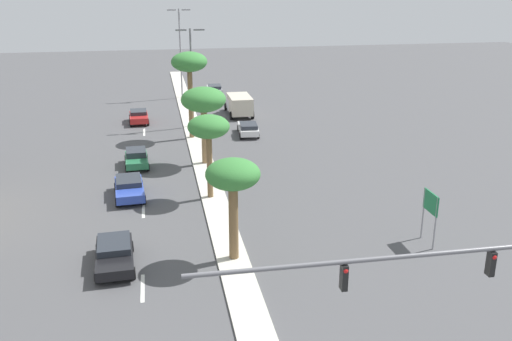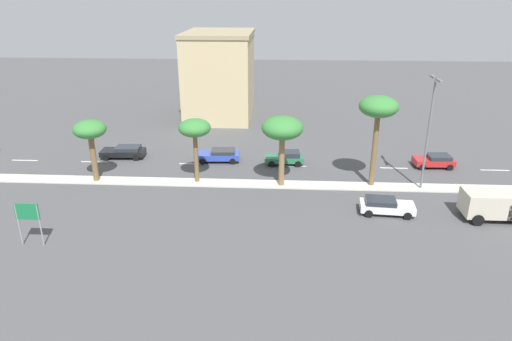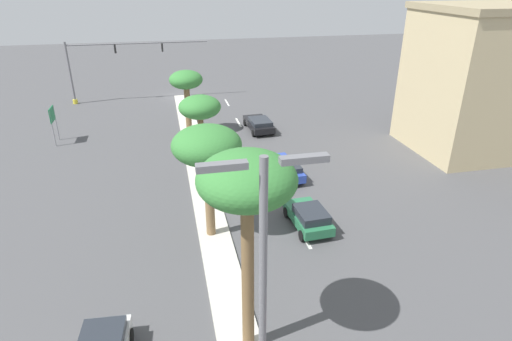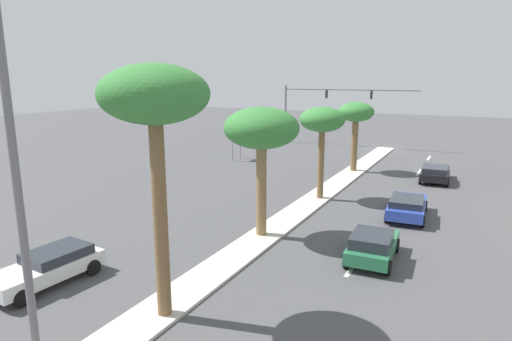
{
  "view_description": "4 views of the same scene",
  "coord_description": "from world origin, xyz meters",
  "px_view_note": "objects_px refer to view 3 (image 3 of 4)",
  "views": [
    {
      "loc": [
        -3.88,
        -14.81,
        15.23
      ],
      "look_at": [
        3.17,
        23.72,
        1.76
      ],
      "focal_mm": 40.02,
      "sensor_mm": 36.0,
      "label": 1
    },
    {
      "loc": [
        39.18,
        31.17,
        17.01
      ],
      "look_at": [
        3.09,
        29.06,
        2.63
      ],
      "focal_mm": 32.27,
      "sensor_mm": 36.0,
      "label": 2
    },
    {
      "loc": [
        2.07,
        51.88,
        13.65
      ],
      "look_at": [
        -3.21,
        27.88,
        2.24
      ],
      "focal_mm": 29.76,
      "sensor_mm": 36.0,
      "label": 3
    },
    {
      "loc": [
        -9.26,
        49.95,
        7.99
      ],
      "look_at": [
        3.82,
        24.76,
        1.83
      ],
      "focal_mm": 30.4,
      "sensor_mm": 36.0,
      "label": 4
    }
  ],
  "objects_px": {
    "sedan_black_right": "(259,124)",
    "palm_tree_mid": "(186,82)",
    "traffic_signal_gantry": "(105,63)",
    "directional_road_sign": "(53,117)",
    "commercial_building": "(495,80)",
    "palm_tree_near": "(207,147)",
    "palm_tree_leading": "(247,186)",
    "sedan_green_mid": "(309,217)",
    "sedan_blue_trailing": "(283,168)",
    "street_lamp_center": "(263,308)",
    "palm_tree_outboard": "(200,109)"
  },
  "relations": [
    {
      "from": "palm_tree_leading",
      "to": "sedan_green_mid",
      "type": "height_order",
      "value": "palm_tree_leading"
    },
    {
      "from": "street_lamp_center",
      "to": "sedan_black_right",
      "type": "distance_m",
      "value": 30.75
    },
    {
      "from": "palm_tree_mid",
      "to": "sedan_blue_trailing",
      "type": "distance_m",
      "value": 13.13
    },
    {
      "from": "commercial_building",
      "to": "sedan_green_mid",
      "type": "xyz_separation_m",
      "value": [
        18.81,
        9.2,
        -5.1
      ]
    },
    {
      "from": "directional_road_sign",
      "to": "commercial_building",
      "type": "height_order",
      "value": "commercial_building"
    },
    {
      "from": "sedan_green_mid",
      "to": "sedan_black_right",
      "type": "relative_size",
      "value": 0.84
    },
    {
      "from": "directional_road_sign",
      "to": "sedan_blue_trailing",
      "type": "xyz_separation_m",
      "value": [
        -17.68,
        10.96,
        -1.65
      ]
    },
    {
      "from": "directional_road_sign",
      "to": "traffic_signal_gantry",
      "type": "bearing_deg",
      "value": -104.4
    },
    {
      "from": "palm_tree_mid",
      "to": "sedan_black_right",
      "type": "height_order",
      "value": "palm_tree_mid"
    },
    {
      "from": "palm_tree_outboard",
      "to": "sedan_green_mid",
      "type": "bearing_deg",
      "value": 122.61
    },
    {
      "from": "palm_tree_mid",
      "to": "sedan_green_mid",
      "type": "distance_m",
      "value": 19.2
    },
    {
      "from": "sedan_green_mid",
      "to": "sedan_black_right",
      "type": "bearing_deg",
      "value": -93.07
    },
    {
      "from": "palm_tree_outboard",
      "to": "sedan_green_mid",
      "type": "xyz_separation_m",
      "value": [
        -5.32,
        8.32,
        -4.43
      ]
    },
    {
      "from": "sedan_blue_trailing",
      "to": "palm_tree_near",
      "type": "bearing_deg",
      "value": 47.02
    },
    {
      "from": "traffic_signal_gantry",
      "to": "palm_tree_near",
      "type": "distance_m",
      "value": 31.65
    },
    {
      "from": "palm_tree_mid",
      "to": "sedan_blue_trailing",
      "type": "height_order",
      "value": "palm_tree_mid"
    },
    {
      "from": "street_lamp_center",
      "to": "directional_road_sign",
      "type": "bearing_deg",
      "value": -69.0
    },
    {
      "from": "palm_tree_leading",
      "to": "street_lamp_center",
      "type": "height_order",
      "value": "street_lamp_center"
    },
    {
      "from": "traffic_signal_gantry",
      "to": "street_lamp_center",
      "type": "bearing_deg",
      "value": 100.8
    },
    {
      "from": "palm_tree_near",
      "to": "sedan_green_mid",
      "type": "relative_size",
      "value": 1.65
    },
    {
      "from": "sedan_green_mid",
      "to": "sedan_blue_trailing",
      "type": "bearing_deg",
      "value": -93.32
    },
    {
      "from": "street_lamp_center",
      "to": "sedan_blue_trailing",
      "type": "relative_size",
      "value": 2.19
    },
    {
      "from": "directional_road_sign",
      "to": "palm_tree_near",
      "type": "bearing_deg",
      "value": 123.4
    },
    {
      "from": "commercial_building",
      "to": "street_lamp_center",
      "type": "xyz_separation_m",
      "value": [
        24.5,
        21.43,
        0.16
      ]
    },
    {
      "from": "traffic_signal_gantry",
      "to": "palm_tree_near",
      "type": "xyz_separation_m",
      "value": [
        -8.22,
        30.55,
        0.92
      ]
    },
    {
      "from": "traffic_signal_gantry",
      "to": "palm_tree_mid",
      "type": "distance_m",
      "value": 15.51
    },
    {
      "from": "palm_tree_near",
      "to": "palm_tree_leading",
      "type": "bearing_deg",
      "value": 93.48
    },
    {
      "from": "palm_tree_near",
      "to": "sedan_blue_trailing",
      "type": "bearing_deg",
      "value": -132.98
    },
    {
      "from": "directional_road_sign",
      "to": "street_lamp_center",
      "type": "bearing_deg",
      "value": 111.0
    },
    {
      "from": "directional_road_sign",
      "to": "palm_tree_near",
      "type": "distance_m",
      "value": 21.22
    },
    {
      "from": "palm_tree_leading",
      "to": "sedan_blue_trailing",
      "type": "relative_size",
      "value": 1.81
    },
    {
      "from": "traffic_signal_gantry",
      "to": "palm_tree_mid",
      "type": "height_order",
      "value": "traffic_signal_gantry"
    },
    {
      "from": "commercial_building",
      "to": "sedan_green_mid",
      "type": "distance_m",
      "value": 21.55
    },
    {
      "from": "commercial_building",
      "to": "directional_road_sign",
      "type": "bearing_deg",
      "value": -13.64
    },
    {
      "from": "street_lamp_center",
      "to": "traffic_signal_gantry",
      "type": "bearing_deg",
      "value": -79.2
    },
    {
      "from": "sedan_black_right",
      "to": "directional_road_sign",
      "type": "bearing_deg",
      "value": -1.98
    },
    {
      "from": "sedan_green_mid",
      "to": "directional_road_sign",
      "type": "bearing_deg",
      "value": -46.11
    },
    {
      "from": "traffic_signal_gantry",
      "to": "sedan_green_mid",
      "type": "xyz_separation_m",
      "value": [
        -13.94,
        30.97,
        -3.78
      ]
    },
    {
      "from": "traffic_signal_gantry",
      "to": "directional_road_sign",
      "type": "xyz_separation_m",
      "value": [
        3.34,
        13.02,
        -2.14
      ]
    },
    {
      "from": "sedan_black_right",
      "to": "palm_tree_mid",
      "type": "bearing_deg",
      "value": -4.72
    },
    {
      "from": "traffic_signal_gantry",
      "to": "directional_road_sign",
      "type": "height_order",
      "value": "traffic_signal_gantry"
    },
    {
      "from": "street_lamp_center",
      "to": "sedan_blue_trailing",
      "type": "bearing_deg",
      "value": -107.6
    },
    {
      "from": "directional_road_sign",
      "to": "street_lamp_center",
      "type": "relative_size",
      "value": 0.32
    },
    {
      "from": "palm_tree_leading",
      "to": "sedan_black_right",
      "type": "height_order",
      "value": "palm_tree_leading"
    },
    {
      "from": "street_lamp_center",
      "to": "sedan_green_mid",
      "type": "height_order",
      "value": "street_lamp_center"
    },
    {
      "from": "commercial_building",
      "to": "palm_tree_near",
      "type": "relative_size",
      "value": 1.97
    },
    {
      "from": "palm_tree_outboard",
      "to": "palm_tree_near",
      "type": "bearing_deg",
      "value": 87.15
    },
    {
      "from": "palm_tree_near",
      "to": "palm_tree_leading",
      "type": "height_order",
      "value": "palm_tree_leading"
    },
    {
      "from": "commercial_building",
      "to": "sedan_green_mid",
      "type": "bearing_deg",
      "value": 26.07
    },
    {
      "from": "palm_tree_mid",
      "to": "palm_tree_leading",
      "type": "relative_size",
      "value": 0.7
    }
  ]
}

